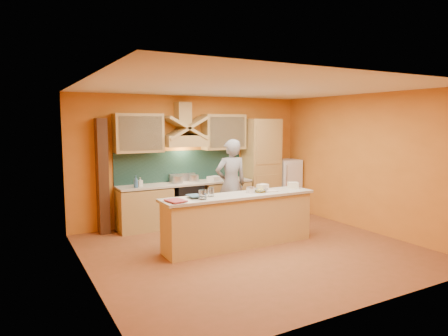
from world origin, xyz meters
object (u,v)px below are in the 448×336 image
fridge (286,185)px  mixing_bowl (260,190)px  stove (187,204)px  kitchen_scale (250,190)px  person (231,184)px

fridge → mixing_bowl: bearing=-137.3°
mixing_bowl → stove: bearing=109.2°
stove → kitchen_scale: bearing=-76.7°
person → kitchen_scale: person is taller
kitchen_scale → mixing_bowl: 0.21m
mixing_bowl → fridge: bearing=42.7°
fridge → mixing_bowl: (-2.04, -1.88, 0.33)m
stove → kitchen_scale: 2.01m
person → stove: bearing=-43.0°
stove → kitchen_scale: (0.44, -1.89, 0.54)m
person → mixing_bowl: 1.10m
stove → mixing_bowl: 2.06m
stove → person: bearing=-49.5°
fridge → person: bearing=-158.9°
mixing_bowl → person: bearing=89.4°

